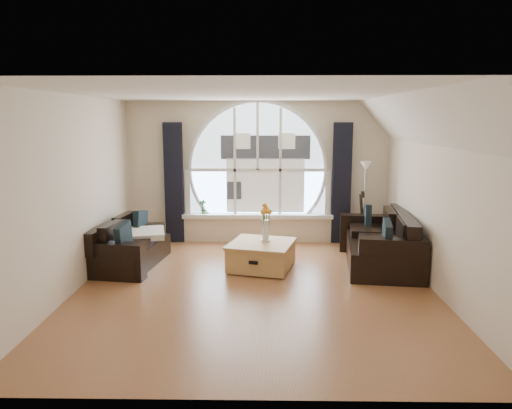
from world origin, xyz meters
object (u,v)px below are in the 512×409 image
(guitar, at_px, (361,218))
(coffee_chest, at_px, (261,254))
(sofa_right, at_px, (379,242))
(floor_lamp, at_px, (364,205))
(sofa_left, at_px, (130,242))
(vase_flowers, at_px, (266,218))
(potted_plant, at_px, (203,207))

(guitar, bearing_deg, coffee_chest, -159.19)
(sofa_right, relative_size, floor_lamp, 1.22)
(sofa_left, relative_size, guitar, 1.53)
(sofa_left, distance_m, vase_flowers, 2.24)
(sofa_right, relative_size, coffee_chest, 2.03)
(sofa_left, relative_size, vase_flowers, 2.31)
(potted_plant, bearing_deg, sofa_right, -26.72)
(floor_lamp, xyz_separation_m, guitar, (-0.04, 0.06, -0.27))
(sofa_left, distance_m, coffee_chest, 2.15)
(sofa_right, height_order, coffee_chest, sofa_right)
(sofa_left, distance_m, floor_lamp, 4.23)
(guitar, distance_m, potted_plant, 3.01)
(sofa_left, xyz_separation_m, guitar, (3.98, 1.29, 0.13))
(vase_flowers, height_order, potted_plant, vase_flowers)
(guitar, relative_size, potted_plant, 3.81)
(sofa_right, xyz_separation_m, potted_plant, (-3.05, 1.53, 0.29))
(coffee_chest, bearing_deg, vase_flowers, 62.29)
(sofa_right, relative_size, potted_plant, 7.03)
(coffee_chest, bearing_deg, sofa_left, -169.19)
(floor_lamp, bearing_deg, guitar, 125.08)
(vase_flowers, bearing_deg, guitar, 37.33)
(guitar, bearing_deg, sofa_left, -178.97)
(guitar, bearing_deg, vase_flowers, -159.63)
(sofa_left, height_order, floor_lamp, floor_lamp)
(sofa_left, xyz_separation_m, potted_plant, (0.99, 1.58, 0.29))
(coffee_chest, bearing_deg, guitar, 52.24)
(vase_flowers, bearing_deg, sofa_right, 3.47)
(sofa_left, bearing_deg, potted_plant, 65.76)
(coffee_chest, height_order, potted_plant, potted_plant)
(sofa_left, height_order, potted_plant, potted_plant)
(guitar, height_order, potted_plant, guitar)
(coffee_chest, xyz_separation_m, floor_lamp, (1.89, 1.37, 0.56))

